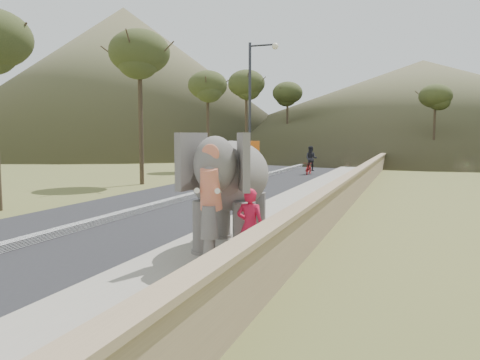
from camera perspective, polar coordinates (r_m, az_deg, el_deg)
name	(u,v)px	position (r m, az deg, el deg)	size (l,w,h in m)	color
ground	(179,285)	(8.84, -7.49, -12.61)	(160.00, 160.00, 0.00)	olive
road	(184,200)	(19.78, -6.84, -2.44)	(7.00, 120.00, 0.03)	black
median	(184,198)	(19.76, -6.84, -2.17)	(0.35, 120.00, 0.22)	black
walkway	(301,205)	(18.06, 7.45, -3.01)	(3.00, 120.00, 0.15)	#9E9687
parapet	(345,194)	(17.71, 12.68, -1.72)	(0.30, 120.00, 1.10)	tan
lamppost	(255,98)	(27.35, 1.83, 10.00)	(1.76, 0.36, 8.00)	#313036
signboard	(254,154)	(26.61, 1.75, 3.16)	(0.60, 0.08, 2.40)	#2D2D33
hill_left	(125,81)	(75.66, -13.84, 11.65)	(60.00, 60.00, 22.00)	brown
hill_far	(421,107)	(77.55, 21.25, 8.32)	(80.00, 80.00, 14.00)	brown
elephant_and_man	(232,191)	(10.88, -1.03, -1.38)	(2.41, 3.83, 2.60)	slate
motorcyclist	(310,163)	(32.55, 8.54, 2.06)	(0.87, 1.61, 1.97)	maroon
trees	(331,118)	(37.30, 11.07, 7.39)	(42.26, 43.59, 9.06)	#473828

